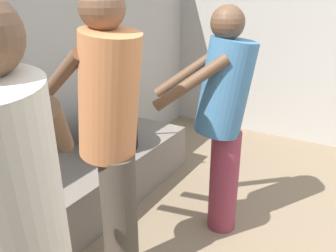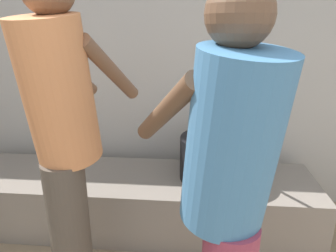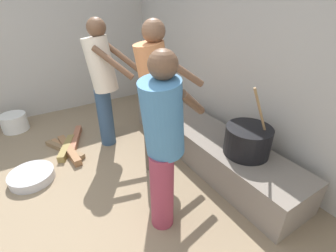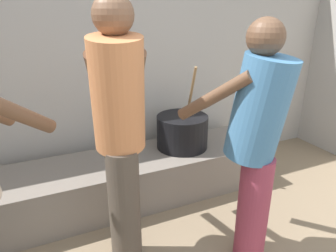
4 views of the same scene
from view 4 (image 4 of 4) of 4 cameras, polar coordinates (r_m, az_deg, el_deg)
block_enclosure_rear at (r=2.86m, az=-12.43°, el=9.82°), size 5.39×0.20×2.08m
hearth_ledge at (r=2.69m, az=-8.51°, el=-10.05°), size 2.59×0.60×0.40m
cooking_pot_main at (r=2.74m, az=2.70°, el=-1.03°), size 0.46×0.46×0.75m
cook_in_orange_shirt at (r=1.78m, az=-9.08°, el=0.40°), size 0.48×0.74×1.66m
cook_in_blue_shirt at (r=1.85m, az=16.18°, el=-1.84°), size 0.60×0.72×1.54m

